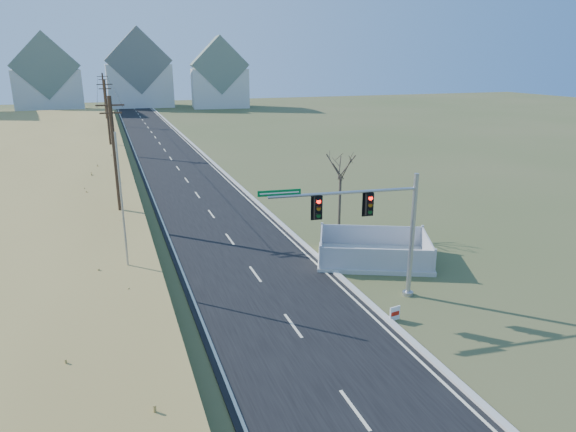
# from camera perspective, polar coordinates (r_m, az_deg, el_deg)

# --- Properties ---
(ground) EXTENTS (260.00, 260.00, 0.00)m
(ground) POSITION_cam_1_polar(r_m,az_deg,el_deg) (24.76, -1.05, -10.07)
(ground) COLOR #435026
(ground) RESTS_ON ground
(road) EXTENTS (8.00, 180.00, 0.06)m
(road) POSITION_cam_1_polar(r_m,az_deg,el_deg) (72.13, -13.91, 7.60)
(road) COLOR black
(road) RESTS_ON ground
(curb) EXTENTS (0.30, 180.00, 0.18)m
(curb) POSITION_cam_1_polar(r_m,az_deg,el_deg) (72.64, -10.63, 7.92)
(curb) COLOR #B2AFA8
(curb) RESTS_ON ground
(utility_pole_near) EXTENTS (1.80, 0.26, 9.00)m
(utility_pole_near) POSITION_cam_1_polar(r_m,az_deg,el_deg) (36.51, -18.61, 5.75)
(utility_pole_near) COLOR #422D1E
(utility_pole_near) RESTS_ON ground
(utility_pole_mid) EXTENTS (1.80, 0.26, 9.00)m
(utility_pole_mid) POSITION_cam_1_polar(r_m,az_deg,el_deg) (66.23, -19.40, 10.41)
(utility_pole_mid) COLOR #422D1E
(utility_pole_mid) RESTS_ON ground
(utility_pole_far) EXTENTS (1.80, 0.26, 9.00)m
(utility_pole_far) POSITION_cam_1_polar(r_m,az_deg,el_deg) (96.13, -19.70, 12.17)
(utility_pole_far) COLOR #422D1E
(utility_pole_far) RESTS_ON ground
(condo_nnw) EXTENTS (14.93, 11.17, 17.03)m
(condo_nnw) POSITION_cam_1_polar(r_m,az_deg,el_deg) (129.45, -25.20, 13.59)
(condo_nnw) COLOR silver
(condo_nnw) RESTS_ON ground
(condo_n) EXTENTS (15.27, 10.20, 18.54)m
(condo_n) POSITION_cam_1_polar(r_m,az_deg,el_deg) (133.25, -16.26, 14.84)
(condo_n) COLOR silver
(condo_n) RESTS_ON ground
(condo_ne) EXTENTS (14.12, 10.51, 16.52)m
(condo_ne) POSITION_cam_1_polar(r_m,az_deg,el_deg) (127.86, -7.64, 14.94)
(condo_ne) COLOR silver
(condo_ne) RESTS_ON ground
(traffic_signal_mast) EXTENTS (7.75, 1.08, 6.20)m
(traffic_signal_mast) POSITION_cam_1_polar(r_m,az_deg,el_deg) (24.44, 9.94, -0.80)
(traffic_signal_mast) COLOR #9EA0A5
(traffic_signal_mast) RESTS_ON ground
(fence_enclosure) EXTENTS (7.67, 6.65, 1.47)m
(fence_enclosure) POSITION_cam_1_polar(r_m,az_deg,el_deg) (30.44, 9.48, -4.37)
(fence_enclosure) COLOR #B7B5AD
(fence_enclosure) RESTS_ON ground
(open_sign) EXTENTS (0.54, 0.13, 0.67)m
(open_sign) POSITION_cam_1_polar(r_m,az_deg,el_deg) (23.90, 11.78, -10.55)
(open_sign) COLOR white
(open_sign) RESTS_ON ground
(flagpole) EXTENTS (0.36, 0.36, 8.02)m
(flagpole) POSITION_cam_1_polar(r_m,az_deg,el_deg) (26.66, -17.71, -1.44)
(flagpole) COLOR #B7B5AD
(flagpole) RESTS_ON ground
(bare_tree) EXTENTS (2.16, 2.16, 5.73)m
(bare_tree) POSITION_cam_1_polar(r_m,az_deg,el_deg) (34.12, 5.89, 5.70)
(bare_tree) COLOR #4C3F33
(bare_tree) RESTS_ON ground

